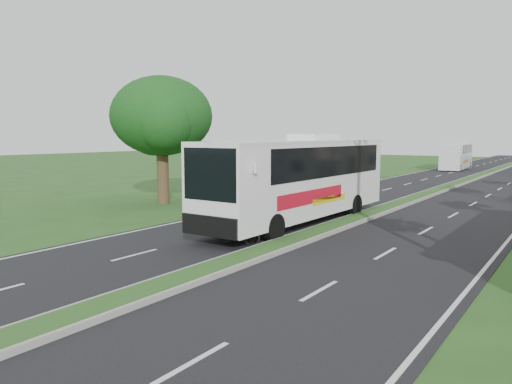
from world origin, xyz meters
The scene contains 8 objects.
ground centered at (0.00, 0.00, 0.00)m, with size 180.00×180.00×0.00m, color #294B1B.
road_asphalt centered at (0.00, 20.00, 0.01)m, with size 14.00×160.00×0.02m, color black.
median_strip centered at (0.00, 20.00, 0.10)m, with size 1.20×160.00×0.18m.
lane_edge_left centered at (-6.70, 20.00, 0.00)m, with size 0.12×160.00×0.01m, color silver.
shade_tree centered at (-12.11, 10.02, 5.03)m, with size 6.30×6.00×7.54m.
coach_bus_main centered at (-1.85, 8.61, 2.27)m, with size 2.91×12.84×4.13m.
coach_bus_far centered at (-4.38, 51.62, 1.72)m, with size 2.99×10.51×3.02m.
motorcyclist centered at (-1.51, 3.21, 0.74)m, with size 1.91×0.72×2.12m.
Camera 1 is at (9.24, -11.44, 4.08)m, focal length 35.00 mm.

